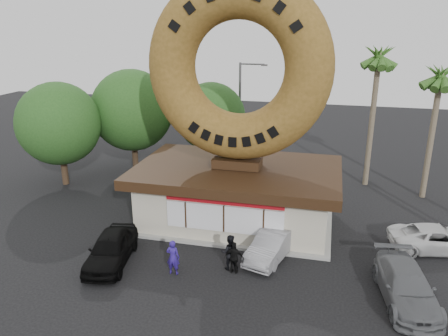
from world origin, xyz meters
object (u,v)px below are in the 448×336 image
person_right (234,258)px  car_grey (406,286)px  car_black (111,249)px  car_white (437,238)px  donut_shop (237,193)px  giant_donut (238,68)px  person_left (173,257)px  car_silver (272,245)px  person_center (230,252)px  street_lamp (242,110)px

person_right → car_grey: (7.26, -0.36, -0.07)m
person_right → car_black: bearing=4.1°
car_grey → car_white: (2.11, 4.83, -0.06)m
car_grey → car_black: bearing=172.8°
donut_shop → giant_donut: bearing=90.0°
giant_donut → person_left: 10.00m
donut_shop → person_right: size_ratio=7.29×
donut_shop → car_grey: size_ratio=2.33×
donut_shop → car_silver: size_ratio=2.81×
car_silver → car_grey: bearing=-5.2°
person_right → car_grey: bearing=176.1°
car_white → person_center: bearing=102.5°
car_grey → person_center: bearing=167.1°
giant_donut → car_black: (-4.79, -5.86, -7.88)m
donut_shop → car_black: bearing=-129.4°
car_black → person_left: bearing=-13.4°
giant_donut → person_right: size_ratio=6.28×
giant_donut → car_silver: 9.06m
street_lamp → person_left: street_lamp is taller
car_black → car_white: (15.21, 5.01, -0.10)m
car_white → person_right: bearing=104.6°
person_left → person_right: size_ratio=1.09×
car_silver → person_center: bearing=-123.1°
donut_shop → person_center: 5.16m
person_left → person_center: person_center is taller
person_left → car_white: (12.03, 5.21, -0.20)m
donut_shop → street_lamp: street_lamp is taller
giant_donut → car_grey: size_ratio=2.01×
person_left → person_center: size_ratio=0.98×
person_center → car_white: (9.65, 4.19, -0.22)m
car_black → car_grey: 13.10m
person_left → car_grey: size_ratio=0.35×
giant_donut → donut_shop: bearing=-90.0°
car_white → street_lamp: bearing=37.6°
person_center → donut_shop: bearing=-93.3°
street_lamp → car_grey: 19.07m
car_white → car_black: bearing=97.3°
car_silver → donut_shop: bearing=141.2°
person_right → car_white: bearing=-155.6°
person_right → car_white: 10.38m
person_right → car_black: (-5.84, -0.53, -0.03)m
giant_donut → car_grey: giant_donut is taller
person_center → car_silver: 2.34m
street_lamp → car_white: street_lamp is taller
donut_shop → person_right: donut_shop is taller
person_left → car_black: person_left is taller
street_lamp → car_grey: bearing=-57.1°
street_lamp → car_black: street_lamp is taller
person_left → person_right: 2.77m
giant_donut → person_left: (-1.62, -6.06, -7.78)m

